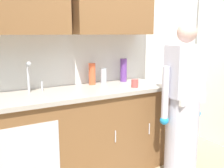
# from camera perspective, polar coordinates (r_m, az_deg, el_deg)

# --- Properties ---
(kitchen_wall_with_uppers) EXTENTS (4.80, 0.44, 2.70)m
(kitchen_wall_with_uppers) POSITION_cam_1_polar(r_m,az_deg,el_deg) (3.05, -3.00, 10.33)
(kitchen_wall_with_uppers) COLOR silver
(kitchen_wall_with_uppers) RESTS_ON ground
(counter_cabinet) EXTENTS (1.90, 0.62, 0.90)m
(counter_cabinet) POSITION_cam_1_polar(r_m,az_deg,el_deg) (2.82, -7.66, -11.21)
(counter_cabinet) COLOR brown
(counter_cabinet) RESTS_ON ground
(countertop) EXTENTS (1.96, 0.66, 0.04)m
(countertop) POSITION_cam_1_polar(r_m,az_deg,el_deg) (2.68, -7.87, -1.84)
(countertop) COLOR #A8A093
(countertop) RESTS_ON counter_cabinet
(sink) EXTENTS (0.50, 0.36, 0.35)m
(sink) POSITION_cam_1_polar(r_m,az_deg,el_deg) (2.57, -16.13, -2.62)
(sink) COLOR #B7BABF
(sink) RESTS_ON counter_cabinet
(person_at_sink) EXTENTS (0.55, 0.34, 1.62)m
(person_at_sink) POSITION_cam_1_polar(r_m,az_deg,el_deg) (2.82, 15.22, -6.24)
(person_at_sink) COLOR white
(person_at_sink) RESTS_ON ground
(bottle_water_short) EXTENTS (0.08, 0.08, 0.28)m
(bottle_water_short) POSITION_cam_1_polar(r_m,az_deg,el_deg) (3.14, 2.54, 3.06)
(bottle_water_short) COLOR #66388C
(bottle_water_short) RESTS_ON countertop
(bottle_dish_liquid) EXTENTS (0.07, 0.07, 0.18)m
(bottle_dish_liquid) POSITION_cam_1_polar(r_m,az_deg,el_deg) (3.00, -1.88, 1.75)
(bottle_dish_liquid) COLOR silver
(bottle_dish_liquid) RESTS_ON countertop
(bottle_soap) EXTENTS (0.08, 0.08, 0.24)m
(bottle_soap) POSITION_cam_1_polar(r_m,az_deg,el_deg) (2.95, -4.39, 2.21)
(bottle_soap) COLOR #E05933
(bottle_soap) RESTS_ON countertop
(cup_by_sink) EXTENTS (0.08, 0.08, 0.09)m
(cup_by_sink) POSITION_cam_1_polar(r_m,az_deg,el_deg) (2.81, 5.01, 0.13)
(cup_by_sink) COLOR #B24C47
(cup_by_sink) RESTS_ON countertop
(knife_on_counter) EXTENTS (0.03, 0.24, 0.01)m
(knife_on_counter) POSITION_cam_1_polar(r_m,az_deg,el_deg) (3.09, 8.57, 0.29)
(knife_on_counter) COLOR silver
(knife_on_counter) RESTS_ON countertop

